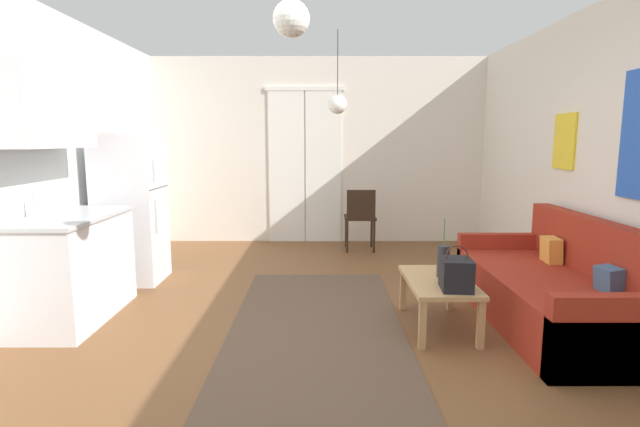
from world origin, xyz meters
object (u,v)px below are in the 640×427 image
(couch, at_px, (555,292))
(coffee_table, at_px, (437,286))
(handbag, at_px, (454,274))
(bamboo_vase, at_px, (441,261))
(pendant_lamp_near, at_px, (289,18))
(refrigerator, at_px, (129,209))
(pendant_lamp_far, at_px, (336,104))
(accent_chair, at_px, (358,215))

(couch, xyz_separation_m, coffee_table, (-0.99, -0.07, 0.07))
(couch, bearing_deg, handbag, -160.27)
(couch, relative_size, bamboo_vase, 4.30)
(bamboo_vase, relative_size, pendant_lamp_near, 0.78)
(refrigerator, distance_m, pendant_lamp_far, 2.48)
(refrigerator, bearing_deg, coffee_table, -24.17)
(handbag, height_order, pendant_lamp_far, pendant_lamp_far)
(coffee_table, bearing_deg, pendant_lamp_near, -138.83)
(coffee_table, bearing_deg, refrigerator, 155.83)
(couch, relative_size, accent_chair, 2.43)
(pendant_lamp_near, bearing_deg, refrigerator, 128.78)
(refrigerator, bearing_deg, accent_chair, 28.75)
(bamboo_vase, bearing_deg, coffee_table, -122.40)
(handbag, height_order, pendant_lamp_near, pendant_lamp_near)
(refrigerator, distance_m, accent_chair, 2.92)
(handbag, bearing_deg, pendant_lamp_near, -148.90)
(coffee_table, height_order, accent_chair, accent_chair)
(handbag, distance_m, refrigerator, 3.41)
(accent_chair, height_order, pendant_lamp_far, pendant_lamp_far)
(accent_chair, bearing_deg, couch, 118.24)
(couch, height_order, handbag, couch)
(bamboo_vase, relative_size, handbag, 1.42)
(bamboo_vase, bearing_deg, refrigerator, 157.40)
(handbag, bearing_deg, refrigerator, 152.19)
(accent_chair, bearing_deg, handbag, 99.33)
(couch, xyz_separation_m, pendant_lamp_far, (-1.75, 1.61, 1.62))
(handbag, xyz_separation_m, accent_chair, (-0.47, 2.98, -0.03))
(accent_chair, height_order, pendant_lamp_near, pendant_lamp_near)
(pendant_lamp_far, bearing_deg, refrigerator, -170.76)
(refrigerator, bearing_deg, couch, -17.65)
(bamboo_vase, bearing_deg, handbag, -87.92)
(handbag, distance_m, accent_chair, 3.02)
(pendant_lamp_near, bearing_deg, bamboo_vase, 42.11)
(coffee_table, relative_size, accent_chair, 1.06)
(pendant_lamp_far, bearing_deg, pendant_lamp_near, -97.50)
(couch, bearing_deg, pendant_lamp_near, -153.68)
(couch, height_order, bamboo_vase, bamboo_vase)
(refrigerator, relative_size, accent_chair, 1.85)
(bamboo_vase, relative_size, pendant_lamp_far, 0.54)
(handbag, relative_size, pendant_lamp_far, 0.38)
(couch, height_order, pendant_lamp_near, pendant_lamp_near)
(coffee_table, height_order, refrigerator, refrigerator)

